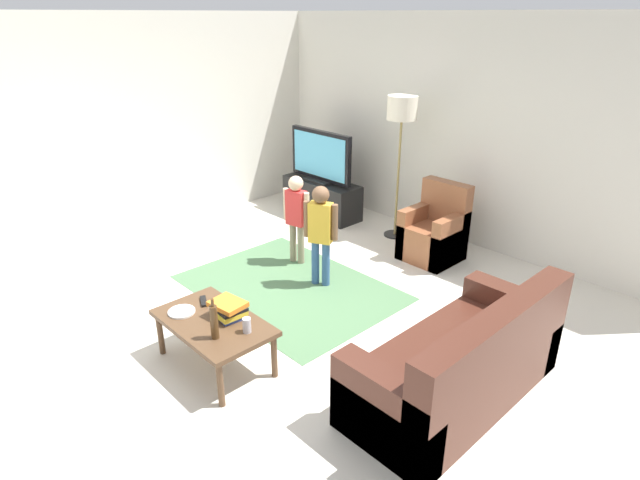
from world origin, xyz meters
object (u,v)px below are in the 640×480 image
at_px(tv_remote, 204,301).
at_px(floor_lamp, 402,116).
at_px(child_near_tv, 296,212).
at_px(child_center, 321,227).
at_px(couch, 465,367).
at_px(book_stack, 229,309).
at_px(coffee_table, 214,326).
at_px(plate, 182,312).
at_px(tv_stand, 322,198).
at_px(tv, 321,157).
at_px(bottle, 214,322).
at_px(armchair, 435,234).
at_px(soda_can, 247,325).

bearing_deg(tv_remote, floor_lamp, 124.38).
relative_size(child_near_tv, child_center, 0.95).
bearing_deg(floor_lamp, couch, -41.93).
xyz_separation_m(child_near_tv, book_stack, (1.06, -1.64, -0.13)).
height_order(coffee_table, plate, plate).
relative_size(floor_lamp, tv_remote, 10.47).
relative_size(tv_stand, coffee_table, 1.20).
distance_m(tv, bottle, 3.85).
bearing_deg(floor_lamp, coffee_table, -77.09).
height_order(floor_lamp, child_near_tv, floor_lamp).
bearing_deg(book_stack, child_center, 107.87).
height_order(tv_stand, book_stack, book_stack).
distance_m(armchair, floor_lamp, 1.46).
distance_m(child_center, book_stack, 1.55).
bearing_deg(child_center, soda_can, -63.29).
bearing_deg(book_stack, armchair, 90.71).
bearing_deg(armchair, child_center, -106.90).
height_order(armchair, bottle, armchair).
xyz_separation_m(coffee_table, plate, (-0.28, -0.12, 0.06)).
relative_size(couch, book_stack, 5.99).
bearing_deg(child_center, floor_lamp, 100.74).
relative_size(coffee_table, tv_remote, 5.88).
bearing_deg(child_center, armchair, 73.10).
xyz_separation_m(tv_stand, coffee_table, (1.96, -3.06, 0.13)).
bearing_deg(child_near_tv, armchair, 50.84).
height_order(tv, couch, tv).
relative_size(couch, armchair, 2.00).
distance_m(tv_stand, tv, 0.60).
bearing_deg(coffee_table, plate, -156.78).
xyz_separation_m(child_near_tv, child_center, (0.59, -0.18, 0.03)).
xyz_separation_m(coffee_table, bottle, (0.22, -0.12, 0.19)).
bearing_deg(child_near_tv, child_center, -17.09).
bearing_deg(tv, tv_stand, 90.00).
bearing_deg(tv, bottle, -55.40).
bearing_deg(book_stack, coffee_table, -109.41).
height_order(tv_stand, tv, tv).
xyz_separation_m(tv, coffee_table, (1.96, -3.04, -0.48)).
height_order(tv_remote, soda_can, soda_can).
relative_size(floor_lamp, coffee_table, 1.78).
xyz_separation_m(tv, soda_can, (2.28, -2.94, -0.37)).
relative_size(armchair, child_near_tv, 0.87).
bearing_deg(bottle, child_center, 110.79).
relative_size(child_near_tv, soda_can, 8.63).
relative_size(child_near_tv, tv_remote, 6.09).
distance_m(coffee_table, tv_remote, 0.32).
bearing_deg(tv_stand, floor_lamp, 7.08).
distance_m(floor_lamp, bottle, 3.60).
bearing_deg(bottle, tv_remote, 157.07).
bearing_deg(plate, tv, 118.00).
distance_m(armchair, coffee_table, 3.02).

